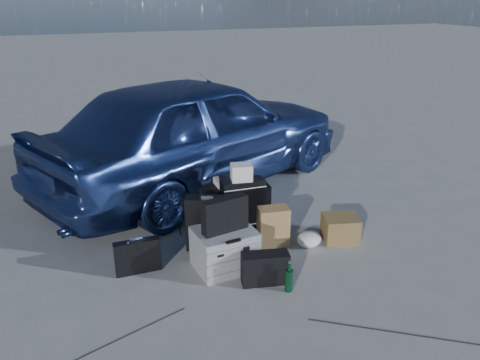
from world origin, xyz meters
The scene contains 16 objects.
ground centered at (0.00, 0.00, 0.00)m, with size 60.00×60.00×0.00m, color #A09F9B.
car centered at (0.28, 2.39, 0.76)m, with size 1.80×4.47×1.52m, color #334C93.
pelican_case centered at (-0.12, 0.25, 0.20)m, with size 0.55×0.45×0.40m, color #96989B.
laptop_bag centered at (-0.12, 0.24, 0.57)m, with size 0.44×0.11×0.33m, color black.
briefcase centered at (-0.91, 0.48, 0.17)m, with size 0.43×0.10×0.33m, color black.
suitcase_left centered at (-0.15, 0.65, 0.29)m, with size 0.45×0.16×0.58m, color black.
suitcase_right centered at (0.35, 0.96, 0.29)m, with size 0.48×0.17×0.58m, color black.
white_carton centered at (0.34, 0.97, 0.67)m, with size 0.22×0.18×0.18m, color white.
duffel_bag centered at (0.36, 1.24, 0.20)m, with size 0.80×0.34×0.40m, color black.
flat_box_white centered at (0.37, 1.26, 0.44)m, with size 0.42×0.32×0.07m, color white.
flat_box_black centered at (0.38, 1.26, 0.51)m, with size 0.31×0.22×0.07m, color black.
kraft_bag centered at (0.50, 0.49, 0.21)m, with size 0.31×0.19×0.42m, color #A87D49.
cardboard_box centered at (1.22, 0.31, 0.13)m, with size 0.36×0.31×0.27m, color olive.
plastic_bag centered at (0.84, 0.31, 0.08)m, with size 0.28×0.24×0.16m, color white.
messenger_bag centered at (0.13, -0.13, 0.15)m, with size 0.43×0.16×0.30m, color black.
green_bottle centered at (0.28, -0.32, 0.14)m, with size 0.07×0.07×0.29m, color black.
Camera 1 is at (-1.42, -3.42, 2.47)m, focal length 35.00 mm.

